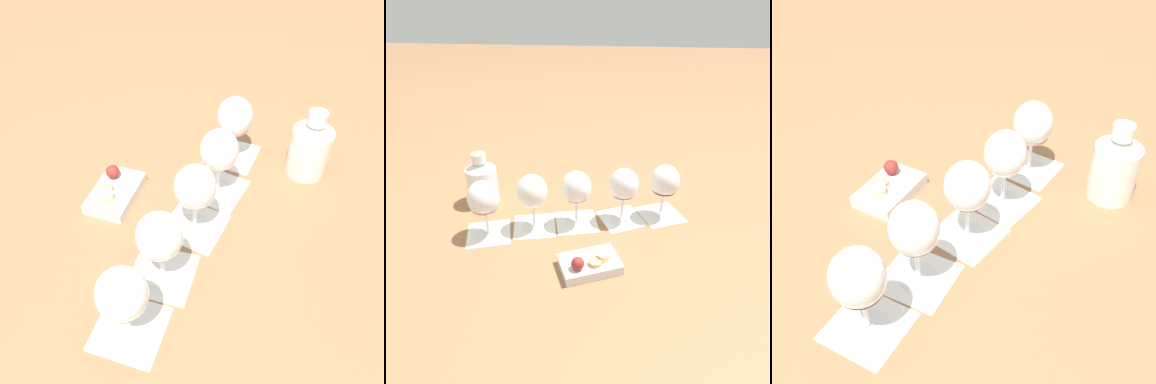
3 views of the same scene
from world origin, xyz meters
TOP-DOWN VIEW (x-y plane):
  - ground_plane at (0.00, 0.00)m, footprint 8.00×8.00m
  - tasting_card_0 at (-0.24, -0.08)m, footprint 0.15×0.15m
  - tasting_card_1 at (-0.12, -0.03)m, footprint 0.14×0.14m
  - tasting_card_2 at (-0.01, 0.01)m, footprint 0.14×0.14m
  - tasting_card_3 at (0.12, 0.04)m, footprint 0.16×0.16m
  - tasting_card_4 at (0.24, 0.07)m, footprint 0.15×0.15m
  - wine_glass_0 at (-0.24, -0.08)m, footprint 0.08×0.08m
  - wine_glass_1 at (-0.12, -0.03)m, footprint 0.08×0.08m
  - wine_glass_2 at (-0.01, 0.01)m, footprint 0.08×0.08m
  - wine_glass_3 at (0.12, 0.04)m, footprint 0.08×0.08m
  - wine_glass_4 at (0.24, 0.07)m, footprint 0.08×0.08m
  - ceramic_vase at (-0.31, 0.09)m, footprint 0.09×0.09m
  - snack_dish at (0.05, -0.18)m, footprint 0.16×0.14m

SIDE VIEW (x-z plane):
  - ground_plane at x=0.00m, z-range 0.00..0.00m
  - tasting_card_0 at x=-0.24m, z-range 0.00..0.00m
  - tasting_card_1 at x=-0.12m, z-range 0.00..0.00m
  - tasting_card_2 at x=-0.01m, z-range 0.00..0.00m
  - tasting_card_3 at x=0.12m, z-range 0.00..0.00m
  - tasting_card_4 at x=0.24m, z-range 0.00..0.00m
  - snack_dish at x=0.05m, z-range -0.01..0.04m
  - ceramic_vase at x=-0.31m, z-range -0.01..0.15m
  - wine_glass_2 at x=-0.01m, z-range 0.03..0.19m
  - wine_glass_3 at x=0.12m, z-range 0.03..0.19m
  - wine_glass_1 at x=-0.12m, z-range 0.03..0.19m
  - wine_glass_4 at x=0.24m, z-range 0.03..0.19m
  - wine_glass_0 at x=-0.24m, z-range 0.03..0.19m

